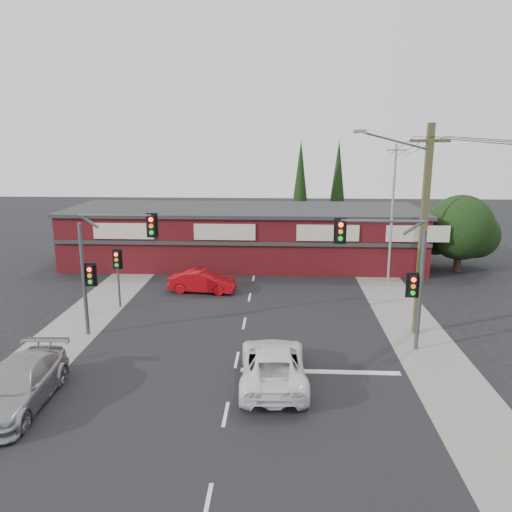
{
  "coord_description": "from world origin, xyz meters",
  "views": [
    {
      "loc": [
        1.83,
        -20.35,
        9.28
      ],
      "look_at": [
        0.65,
        3.0,
        3.78
      ],
      "focal_mm": 35.0,
      "sensor_mm": 36.0,
      "label": 1
    }
  ],
  "objects_px": {
    "white_suv": "(273,364)",
    "utility_pole": "(421,224)",
    "silver_suv": "(17,385)",
    "red_sedan": "(202,281)",
    "shop_building": "(244,235)"
  },
  "relations": [
    {
      "from": "white_suv",
      "to": "utility_pole",
      "type": "bearing_deg",
      "value": -143.53
    },
    {
      "from": "silver_suv",
      "to": "shop_building",
      "type": "bearing_deg",
      "value": 70.86
    },
    {
      "from": "shop_building",
      "to": "utility_pole",
      "type": "relative_size",
      "value": 2.73
    },
    {
      "from": "silver_suv",
      "to": "utility_pole",
      "type": "relative_size",
      "value": 0.54
    },
    {
      "from": "white_suv",
      "to": "utility_pole",
      "type": "xyz_separation_m",
      "value": [
        6.77,
        5.43,
        4.65
      ]
    },
    {
      "from": "white_suv",
      "to": "shop_building",
      "type": "xyz_separation_m",
      "value": [
        -2.58,
        19.43,
        1.39
      ]
    },
    {
      "from": "white_suv",
      "to": "silver_suv",
      "type": "xyz_separation_m",
      "value": [
        -9.02,
        -2.24,
        0.03
      ]
    },
    {
      "from": "shop_building",
      "to": "utility_pole",
      "type": "distance_m",
      "value": 17.15
    },
    {
      "from": "red_sedan",
      "to": "shop_building",
      "type": "distance_m",
      "value": 8.24
    },
    {
      "from": "red_sedan",
      "to": "shop_building",
      "type": "height_order",
      "value": "shop_building"
    },
    {
      "from": "silver_suv",
      "to": "red_sedan",
      "type": "bearing_deg",
      "value": 69.57
    },
    {
      "from": "white_suv",
      "to": "red_sedan",
      "type": "bearing_deg",
      "value": -70.66
    },
    {
      "from": "red_sedan",
      "to": "silver_suv",
      "type": "bearing_deg",
      "value": 168.18
    },
    {
      "from": "silver_suv",
      "to": "red_sedan",
      "type": "distance_m",
      "value": 14.5
    },
    {
      "from": "shop_building",
      "to": "silver_suv",
      "type": "bearing_deg",
      "value": -106.54
    }
  ]
}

